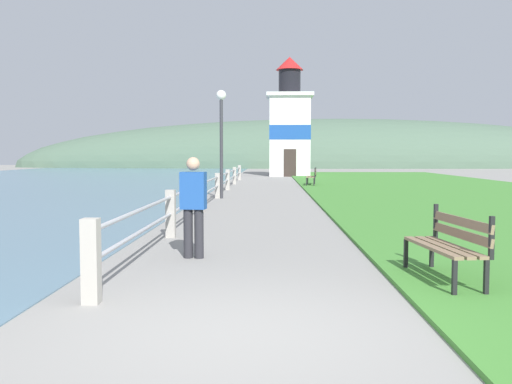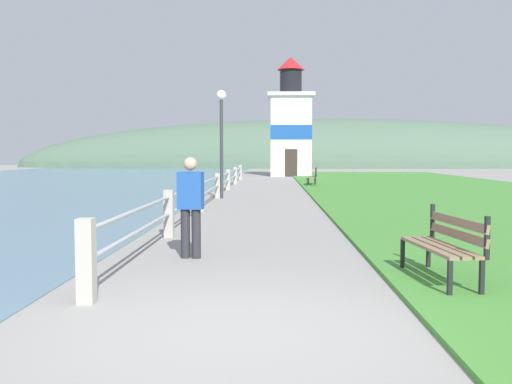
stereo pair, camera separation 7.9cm
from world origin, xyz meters
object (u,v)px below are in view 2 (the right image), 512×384
Objects in this scene: park_bench_midway at (313,175)px; park_bench_near at (445,242)px; lamp_post at (221,124)px; person_strolling at (191,204)px; lighthouse at (291,127)px.

park_bench_near is at bearing 95.97° from park_bench_midway.
lamp_post reaches higher than park_bench_midway.
person_strolling is at bearing -32.71° from park_bench_near.
person_strolling is 12.23m from lamp_post.
person_strolling is at bearing 86.42° from park_bench_midway.
park_bench_near is at bearing -73.62° from lamp_post.
lighthouse is at bearing -81.03° from park_bench_midway.
lighthouse is at bearing -95.18° from park_bench_near.
park_bench_midway is 13.80m from lighthouse.
lighthouse is at bearing 2.47° from person_strolling.
park_bench_near is 0.42× the size of lamp_post.
person_strolling is (-3.45, 1.70, 0.32)m from park_bench_near.
lighthouse is 34.11m from person_strolling.
lighthouse reaches higher than park_bench_near.
lighthouse reaches higher than lamp_post.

